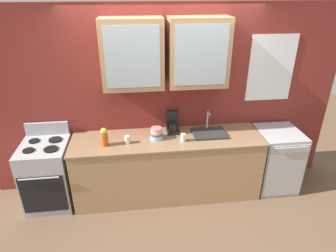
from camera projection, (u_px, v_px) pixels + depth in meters
The scene contains 11 objects.
ground_plane at pixel (168, 192), 4.22m from camera, with size 10.00×10.00×0.00m, color brown.
back_wall_unit at pixel (165, 90), 3.87m from camera, with size 4.85×0.44×2.53m.
counter at pixel (167, 166), 4.02m from camera, with size 2.53×0.68×0.89m.
stove_range at pixel (49, 174), 3.85m from camera, with size 0.59×0.68×1.07m.
sink_faucet at pixel (209, 133), 3.92m from camera, with size 0.45×0.34×0.29m.
bowl_stack at pixel (156, 134), 3.79m from camera, with size 0.17×0.17×0.16m.
vase at pixel (104, 137), 3.61m from camera, with size 0.09×0.09×0.24m.
cup_near_sink at pixel (183, 138), 3.73m from camera, with size 0.10×0.06×0.10m.
cup_near_bowls at pixel (128, 140), 3.69m from camera, with size 0.11×0.07×0.10m.
dishwasher at pixel (275, 159), 4.19m from camera, with size 0.57×0.66×0.89m.
coffee_maker at pixel (173, 124), 3.97m from camera, with size 0.17×0.20×0.29m.
Camera 1 is at (-0.40, -3.34, 2.73)m, focal length 31.06 mm.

